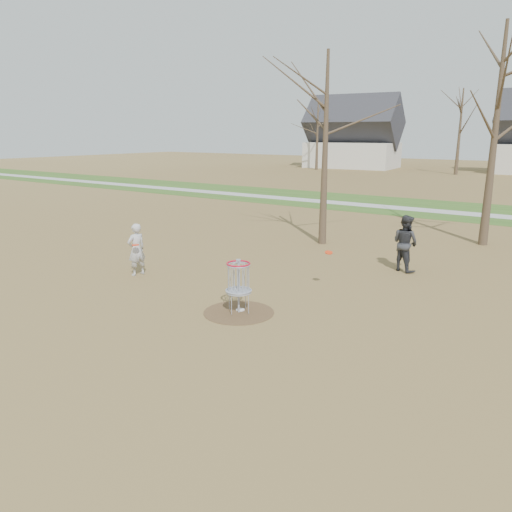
{
  "coord_description": "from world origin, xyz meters",
  "views": [
    {
      "loc": [
        7.11,
        -9.58,
        4.43
      ],
      "look_at": [
        -0.5,
        1.5,
        1.1
      ],
      "focal_mm": 35.0,
      "sensor_mm": 36.0,
      "label": 1
    }
  ],
  "objects_px": {
    "player_throwing": "(405,243)",
    "disc_grounded": "(240,310)",
    "player_standing": "(136,250)",
    "disc_golf_basket": "(238,278)"
  },
  "relations": [
    {
      "from": "player_standing",
      "to": "disc_grounded",
      "type": "bearing_deg",
      "value": 90.05
    },
    {
      "from": "disc_golf_basket",
      "to": "disc_grounded",
      "type": "bearing_deg",
      "value": 111.25
    },
    {
      "from": "player_standing",
      "to": "player_throwing",
      "type": "distance_m",
      "value": 8.68
    },
    {
      "from": "player_standing",
      "to": "player_throwing",
      "type": "bearing_deg",
      "value": 137.73
    },
    {
      "from": "player_throwing",
      "to": "disc_golf_basket",
      "type": "height_order",
      "value": "player_throwing"
    },
    {
      "from": "player_throwing",
      "to": "disc_golf_basket",
      "type": "relative_size",
      "value": 1.37
    },
    {
      "from": "player_throwing",
      "to": "disc_golf_basket",
      "type": "xyz_separation_m",
      "value": [
        -2.13,
        -6.27,
        -0.01
      ]
    },
    {
      "from": "player_throwing",
      "to": "disc_golf_basket",
      "type": "distance_m",
      "value": 6.62
    },
    {
      "from": "player_throwing",
      "to": "disc_grounded",
      "type": "height_order",
      "value": "player_throwing"
    },
    {
      "from": "player_standing",
      "to": "disc_golf_basket",
      "type": "bearing_deg",
      "value": 88.52
    }
  ]
}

